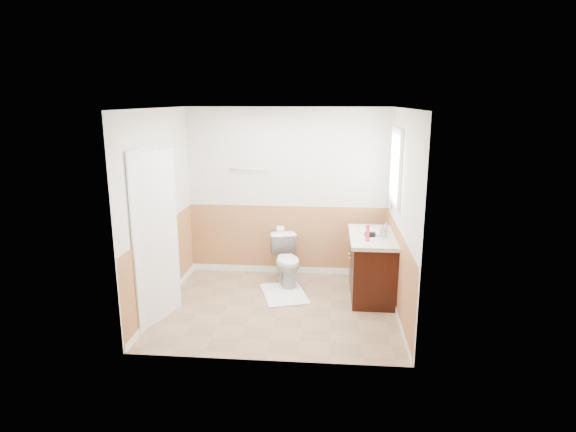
# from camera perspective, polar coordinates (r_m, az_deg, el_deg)

# --- Properties ---
(floor) EXTENTS (3.00, 3.00, 0.00)m
(floor) POSITION_cam_1_polar(r_m,az_deg,el_deg) (6.28, -1.13, -10.78)
(floor) COLOR #8C7051
(floor) RESTS_ON ground
(ceiling) EXTENTS (3.00, 3.00, 0.00)m
(ceiling) POSITION_cam_1_polar(r_m,az_deg,el_deg) (5.72, -1.25, 12.68)
(ceiling) COLOR white
(ceiling) RESTS_ON floor
(wall_back) EXTENTS (3.00, 0.00, 3.00)m
(wall_back) POSITION_cam_1_polar(r_m,az_deg,el_deg) (7.14, -0.05, 2.78)
(wall_back) COLOR silver
(wall_back) RESTS_ON floor
(wall_front) EXTENTS (3.00, 0.00, 3.00)m
(wall_front) POSITION_cam_1_polar(r_m,az_deg,el_deg) (4.63, -2.94, -3.30)
(wall_front) COLOR silver
(wall_front) RESTS_ON floor
(wall_left) EXTENTS (0.00, 3.00, 3.00)m
(wall_left) POSITION_cam_1_polar(r_m,az_deg,el_deg) (6.21, -15.07, 0.66)
(wall_left) COLOR silver
(wall_left) RESTS_ON floor
(wall_right) EXTENTS (0.00, 3.00, 3.00)m
(wall_right) POSITION_cam_1_polar(r_m,az_deg,el_deg) (5.90, 13.44, 0.09)
(wall_right) COLOR silver
(wall_right) RESTS_ON floor
(wainscot_back) EXTENTS (3.00, 0.00, 3.00)m
(wainscot_back) POSITION_cam_1_polar(r_m,az_deg,el_deg) (7.30, -0.06, -3.02)
(wainscot_back) COLOR #AC7845
(wainscot_back) RESTS_ON floor
(wainscot_front) EXTENTS (3.00, 0.00, 3.00)m
(wainscot_front) POSITION_cam_1_polar(r_m,az_deg,el_deg) (4.91, -2.81, -11.66)
(wainscot_front) COLOR #AC7845
(wainscot_front) RESTS_ON floor
(wainscot_left) EXTENTS (0.00, 2.60, 2.60)m
(wainscot_left) POSITION_cam_1_polar(r_m,az_deg,el_deg) (6.41, -14.56, -5.88)
(wainscot_left) COLOR #AC7845
(wainscot_left) RESTS_ON floor
(wainscot_right) EXTENTS (0.00, 2.60, 2.60)m
(wainscot_right) POSITION_cam_1_polar(r_m,az_deg,el_deg) (6.12, 12.94, -6.76)
(wainscot_right) COLOR #AC7845
(wainscot_right) RESTS_ON floor
(toilet) EXTENTS (0.57, 0.77, 0.70)m
(toilet) POSITION_cam_1_polar(r_m,az_deg,el_deg) (6.92, -0.13, -5.32)
(toilet) COLOR silver
(toilet) RESTS_ON floor
(bath_mat) EXTENTS (0.76, 0.93, 0.02)m
(bath_mat) POSITION_cam_1_polar(r_m,az_deg,el_deg) (6.65, -0.46, -9.24)
(bath_mat) COLOR white
(bath_mat) RESTS_ON floor
(vanity_cabinet) EXTENTS (0.55, 1.10, 0.80)m
(vanity_cabinet) POSITION_cam_1_polar(r_m,az_deg,el_deg) (6.59, 9.94, -6.03)
(vanity_cabinet) COLOR black
(vanity_cabinet) RESTS_ON floor
(vanity_knob_left) EXTENTS (0.03, 0.03, 0.03)m
(vanity_knob_left) POSITION_cam_1_polar(r_m,az_deg,el_deg) (6.43, 7.39, -5.03)
(vanity_knob_left) COLOR #BABBC1
(vanity_knob_left) RESTS_ON vanity_cabinet
(vanity_knob_right) EXTENTS (0.03, 0.03, 0.03)m
(vanity_knob_right) POSITION_cam_1_polar(r_m,az_deg,el_deg) (6.62, 7.33, -4.48)
(vanity_knob_right) COLOR silver
(vanity_knob_right) RESTS_ON vanity_cabinet
(countertop) EXTENTS (0.60, 1.15, 0.05)m
(countertop) POSITION_cam_1_polar(r_m,az_deg,el_deg) (6.46, 10.01, -2.48)
(countertop) COLOR beige
(countertop) RESTS_ON vanity_cabinet
(sink_basin) EXTENTS (0.36, 0.36, 0.02)m
(sink_basin) POSITION_cam_1_polar(r_m,az_deg,el_deg) (6.59, 10.00, -1.83)
(sink_basin) COLOR white
(sink_basin) RESTS_ON countertop
(faucet) EXTENTS (0.02, 0.02, 0.14)m
(faucet) POSITION_cam_1_polar(r_m,az_deg,el_deg) (6.60, 11.58, -1.35)
(faucet) COLOR silver
(faucet) RESTS_ON countertop
(lotion_bottle) EXTENTS (0.05, 0.05, 0.22)m
(lotion_bottle) POSITION_cam_1_polar(r_m,az_deg,el_deg) (6.15, 9.43, -1.98)
(lotion_bottle) COLOR #E43B53
(lotion_bottle) RESTS_ON countertop
(soap_dispenser) EXTENTS (0.10, 0.10, 0.17)m
(soap_dispenser) POSITION_cam_1_polar(r_m,az_deg,el_deg) (6.38, 11.26, -1.71)
(soap_dispenser) COLOR gray
(soap_dispenser) RESTS_ON countertop
(hair_dryer_body) EXTENTS (0.14, 0.07, 0.07)m
(hair_dryer_body) POSITION_cam_1_polar(r_m,az_deg,el_deg) (6.37, 9.72, -2.13)
(hair_dryer_body) COLOR black
(hair_dryer_body) RESTS_ON countertop
(hair_dryer_handle) EXTENTS (0.03, 0.03, 0.07)m
(hair_dryer_handle) POSITION_cam_1_polar(r_m,az_deg,el_deg) (6.31, 9.49, -2.56)
(hair_dryer_handle) COLOR black
(hair_dryer_handle) RESTS_ON countertop
(mirror_panel) EXTENTS (0.02, 0.35, 0.90)m
(mirror_panel) POSITION_cam_1_polar(r_m,az_deg,el_deg) (6.91, 12.11, 4.65)
(mirror_panel) COLOR silver
(mirror_panel) RESTS_ON wall_right
(window_frame) EXTENTS (0.04, 0.80, 1.00)m
(window_frame) POSITION_cam_1_polar(r_m,az_deg,el_deg) (6.38, 12.69, 5.70)
(window_frame) COLOR white
(window_frame) RESTS_ON wall_right
(window_glass) EXTENTS (0.01, 0.70, 0.90)m
(window_glass) POSITION_cam_1_polar(r_m,az_deg,el_deg) (6.38, 12.83, 5.70)
(window_glass) COLOR white
(window_glass) RESTS_ON wall_right
(door) EXTENTS (0.29, 0.78, 2.04)m
(door) POSITION_cam_1_polar(r_m,az_deg,el_deg) (5.83, -15.50, -2.56)
(door) COLOR white
(door) RESTS_ON wall_left
(door_frame) EXTENTS (0.02, 0.92, 2.10)m
(door_frame) POSITION_cam_1_polar(r_m,az_deg,el_deg) (5.85, -16.21, -2.43)
(door_frame) COLOR white
(door_frame) RESTS_ON wall_left
(door_knob) EXTENTS (0.06, 0.06, 0.06)m
(door_knob) POSITION_cam_1_polar(r_m,az_deg,el_deg) (6.12, -13.87, -2.35)
(door_knob) COLOR silver
(door_knob) RESTS_ON door
(towel_bar) EXTENTS (0.62, 0.02, 0.02)m
(towel_bar) POSITION_cam_1_polar(r_m,az_deg,el_deg) (7.10, -4.54, 5.55)
(towel_bar) COLOR silver
(towel_bar) RESTS_ON wall_back
(tp_holder_bar) EXTENTS (0.14, 0.02, 0.02)m
(tp_holder_bar) POSITION_cam_1_polar(r_m,az_deg,el_deg) (7.20, -0.90, -1.61)
(tp_holder_bar) COLOR silver
(tp_holder_bar) RESTS_ON wall_back
(tp_roll) EXTENTS (0.10, 0.11, 0.11)m
(tp_roll) POSITION_cam_1_polar(r_m,az_deg,el_deg) (7.20, -0.90, -1.61)
(tp_roll) COLOR white
(tp_roll) RESTS_ON tp_holder_bar
(tp_sheet) EXTENTS (0.10, 0.01, 0.16)m
(tp_sheet) POSITION_cam_1_polar(r_m,az_deg,el_deg) (7.23, -0.89, -2.45)
(tp_sheet) COLOR white
(tp_sheet) RESTS_ON tp_roll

